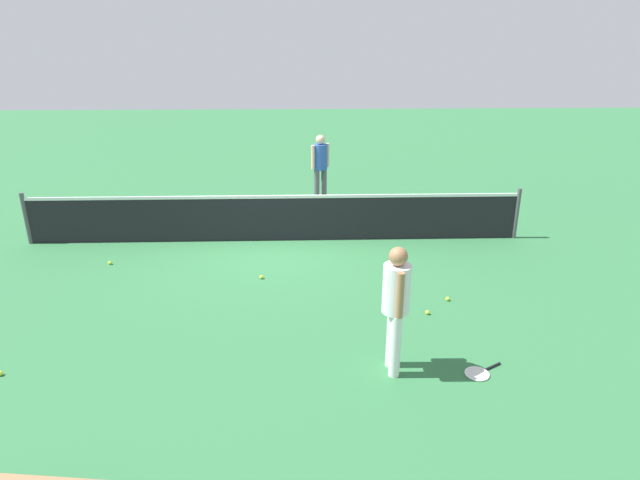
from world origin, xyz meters
TOP-DOWN VIEW (x-y plane):
  - ground_plane at (0.00, 0.00)m, footprint 40.00×40.00m
  - court_net at (0.00, 0.00)m, footprint 10.09×0.09m
  - player_near_side at (1.70, -4.67)m, footprint 0.35×0.52m
  - player_far_side at (1.02, 2.66)m, footprint 0.49×0.47m
  - tennis_racket_near_player at (2.79, -4.80)m, footprint 0.59×0.45m
  - tennis_racket_far_player at (0.79, 2.02)m, footprint 0.60×0.34m
  - tennis_ball_near_player at (-3.03, -1.15)m, footprint 0.07×0.07m
  - tennis_ball_by_net at (2.90, -2.79)m, footprint 0.07×0.07m
  - tennis_ball_midcourt at (2.22, -2.52)m, footprint 0.07×0.07m
  - tennis_ball_baseline at (2.47, -3.23)m, footprint 0.07×0.07m
  - tennis_ball_stray_left at (-3.27, -4.64)m, footprint 0.07×0.07m
  - tennis_ball_stray_right at (-0.16, -1.87)m, footprint 0.07×0.07m

SIDE VIEW (x-z plane):
  - ground_plane at x=0.00m, z-range 0.00..0.00m
  - tennis_racket_near_player at x=2.79m, z-range 0.00..0.03m
  - tennis_racket_far_player at x=0.79m, z-range 0.00..0.03m
  - tennis_ball_near_player at x=-3.03m, z-range 0.00..0.07m
  - tennis_ball_by_net at x=2.90m, z-range 0.00..0.07m
  - tennis_ball_midcourt at x=2.22m, z-range 0.00..0.07m
  - tennis_ball_baseline at x=2.47m, z-range 0.00..0.07m
  - tennis_ball_stray_left at x=-3.27m, z-range 0.00..0.07m
  - tennis_ball_stray_right at x=-0.16m, z-range 0.00..0.07m
  - court_net at x=0.00m, z-range -0.03..1.04m
  - player_near_side at x=1.70m, z-range 0.16..1.86m
  - player_far_side at x=1.02m, z-range 0.16..1.86m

